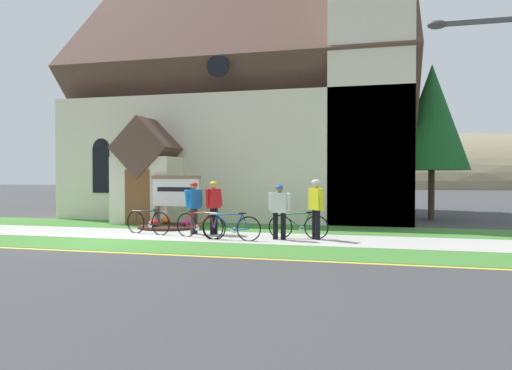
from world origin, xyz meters
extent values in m
plane|color=#3D3D3F|center=(0.00, 4.00, 0.00)|extent=(140.00, 140.00, 0.00)
cube|color=#B7B5AD|center=(1.33, 1.97, 0.01)|extent=(32.00, 2.55, 0.01)
cube|color=#427F33|center=(1.33, -0.35, 0.00)|extent=(32.00, 2.08, 0.01)
cube|color=#427F33|center=(1.33, 4.68, 0.00)|extent=(24.00, 2.87, 0.01)
cube|color=yellow|center=(1.33, -1.54, 0.00)|extent=(28.00, 0.16, 0.01)
cube|color=beige|center=(1.33, 11.35, 2.59)|extent=(14.89, 10.47, 5.18)
cube|color=brown|center=(1.33, 11.35, 6.63)|extent=(15.39, 10.66, 10.66)
cube|color=beige|center=(7.19, 7.69, 5.88)|extent=(3.15, 3.15, 11.76)
cube|color=beige|center=(-1.35, 5.31, 1.30)|extent=(2.40, 1.60, 2.60)
cube|color=brown|center=(-1.35, 5.31, 2.95)|extent=(2.40, 1.80, 2.40)
cube|color=brown|center=(-1.35, 4.49, 1.05)|extent=(1.00, 0.06, 2.10)
cube|color=black|center=(-3.88, 6.08, 2.10)|extent=(0.76, 0.06, 1.90)
cone|color=black|center=(-3.88, 6.08, 3.05)|extent=(0.80, 0.06, 0.80)
cylinder|color=black|center=(1.33, 6.08, 6.19)|extent=(0.90, 0.06, 0.90)
cube|color=#7F6047|center=(-0.50, 4.43, 0.37)|extent=(0.12, 0.12, 0.75)
cube|color=#7F6047|center=(1.03, 4.38, 0.37)|extent=(0.12, 0.12, 0.75)
cube|color=white|center=(0.26, 4.40, 1.25)|extent=(1.82, 0.14, 1.00)
cube|color=#7F6047|center=(0.26, 4.40, 1.81)|extent=(1.94, 0.19, 0.12)
cube|color=black|center=(0.26, 4.36, 1.37)|extent=(1.45, 0.06, 0.16)
cylinder|color=#382319|center=(0.26, 3.82, 0.05)|extent=(2.20, 2.20, 0.10)
ellipsoid|color=#CC338C|center=(0.88, 3.93, 0.22)|extent=(0.36, 0.36, 0.24)
ellipsoid|color=orange|center=(-0.12, 4.39, 0.22)|extent=(0.36, 0.36, 0.24)
ellipsoid|color=red|center=(-0.15, 3.40, 0.22)|extent=(0.36, 0.36, 0.24)
torus|color=black|center=(3.88, 1.27, 0.35)|extent=(0.73, 0.04, 0.73)
torus|color=black|center=(2.83, 1.27, 0.35)|extent=(0.73, 0.04, 0.73)
cylinder|color=#194CA5|center=(3.19, 1.27, 0.51)|extent=(0.57, 0.04, 0.47)
cylinder|color=#194CA5|center=(3.30, 1.27, 0.75)|extent=(0.78, 0.04, 0.06)
cylinder|color=#194CA5|center=(3.58, 1.27, 0.53)|extent=(0.26, 0.04, 0.48)
cylinder|color=#194CA5|center=(3.67, 1.27, 0.32)|extent=(0.42, 0.04, 0.09)
cylinder|color=#194CA5|center=(3.79, 1.27, 0.55)|extent=(0.22, 0.04, 0.43)
cylinder|color=#194CA5|center=(2.87, 1.27, 0.54)|extent=(0.12, 0.04, 0.39)
ellipsoid|color=black|center=(3.69, 1.27, 0.79)|extent=(0.24, 0.08, 0.05)
cylinder|color=silver|center=(2.91, 1.27, 0.75)|extent=(0.44, 0.03, 0.03)
cylinder|color=silver|center=(3.46, 1.27, 0.29)|extent=(0.18, 0.02, 0.18)
torus|color=black|center=(5.71, 2.17, 0.34)|extent=(0.72, 0.10, 0.72)
torus|color=black|center=(4.65, 2.08, 0.34)|extent=(0.72, 0.10, 0.72)
cylinder|color=#19723F|center=(5.01, 2.11, 0.50)|extent=(0.58, 0.09, 0.45)
cylinder|color=#19723F|center=(5.12, 2.12, 0.74)|extent=(0.79, 0.11, 0.08)
cylinder|color=#19723F|center=(5.40, 2.15, 0.52)|extent=(0.27, 0.06, 0.48)
cylinder|color=#19723F|center=(5.49, 2.16, 0.32)|extent=(0.43, 0.07, 0.09)
cylinder|color=#19723F|center=(5.61, 2.17, 0.55)|extent=(0.23, 0.06, 0.43)
cylinder|color=#19723F|center=(4.69, 2.08, 0.53)|extent=(0.12, 0.05, 0.38)
ellipsoid|color=black|center=(5.51, 2.16, 0.79)|extent=(0.25, 0.10, 0.05)
cylinder|color=silver|center=(4.73, 2.09, 0.73)|extent=(0.44, 0.07, 0.03)
cylinder|color=silver|center=(5.28, 2.14, 0.29)|extent=(0.18, 0.04, 0.18)
torus|color=black|center=(0.83, 1.90, 0.35)|extent=(0.73, 0.23, 0.74)
torus|color=black|center=(-0.17, 2.18, 0.35)|extent=(0.73, 0.23, 0.74)
cylinder|color=black|center=(0.17, 2.09, 0.50)|extent=(0.55, 0.19, 0.44)
cylinder|color=black|center=(0.28, 2.06, 0.73)|extent=(0.76, 0.24, 0.09)
cylinder|color=black|center=(0.54, 1.98, 0.53)|extent=(0.26, 0.10, 0.47)
cylinder|color=black|center=(0.63, 1.96, 0.33)|extent=(0.42, 0.15, 0.09)
cylinder|color=black|center=(0.74, 1.93, 0.56)|extent=(0.22, 0.09, 0.42)
cylinder|color=black|center=(-0.13, 2.17, 0.53)|extent=(0.12, 0.07, 0.36)
ellipsoid|color=black|center=(0.65, 1.95, 0.79)|extent=(0.25, 0.14, 0.05)
cylinder|color=silver|center=(-0.09, 2.16, 0.73)|extent=(0.43, 0.14, 0.03)
cylinder|color=silver|center=(0.43, 2.02, 0.30)|extent=(0.18, 0.07, 0.18)
torus|color=black|center=(1.78, 1.72, 0.35)|extent=(0.73, 0.24, 0.74)
torus|color=black|center=(2.74, 1.45, 0.35)|extent=(0.73, 0.24, 0.74)
cylinder|color=#A51E19|center=(2.41, 1.54, 0.53)|extent=(0.53, 0.19, 0.48)
cylinder|color=#A51E19|center=(2.31, 1.57, 0.75)|extent=(0.72, 0.24, 0.04)
cylinder|color=#A51E19|center=(2.06, 1.64, 0.52)|extent=(0.25, 0.10, 0.46)
cylinder|color=#A51E19|center=(1.97, 1.67, 0.33)|extent=(0.40, 0.15, 0.09)
cylinder|color=#A51E19|center=(1.87, 1.70, 0.55)|extent=(0.21, 0.09, 0.41)
cylinder|color=#A51E19|center=(2.70, 1.46, 0.55)|extent=(0.12, 0.07, 0.40)
ellipsoid|color=black|center=(1.95, 1.67, 0.78)|extent=(0.25, 0.14, 0.05)
cylinder|color=silver|center=(2.66, 1.47, 0.77)|extent=(0.43, 0.15, 0.03)
cylinder|color=silver|center=(2.16, 1.61, 0.30)|extent=(0.18, 0.07, 0.18)
cylinder|color=black|center=(5.67, 2.06, 0.44)|extent=(0.15, 0.15, 0.87)
cylinder|color=black|center=(5.77, 1.95, 0.44)|extent=(0.15, 0.15, 0.87)
cube|color=yellow|center=(5.72, 2.00, 1.19)|extent=(0.48, 0.49, 0.64)
sphere|color=beige|center=(5.72, 2.00, 1.62)|extent=(0.23, 0.23, 0.23)
ellipsoid|color=silver|center=(5.72, 2.00, 1.68)|extent=(0.37, 0.36, 0.16)
cylinder|color=yellow|center=(5.55, 2.24, 1.22)|extent=(0.09, 0.12, 0.58)
cylinder|color=yellow|center=(5.89, 1.76, 1.22)|extent=(0.09, 0.15, 0.58)
cylinder|color=black|center=(4.80, 1.74, 0.40)|extent=(0.15, 0.15, 0.79)
cylinder|color=black|center=(4.56, 1.73, 0.40)|extent=(0.15, 0.15, 0.79)
cube|color=silver|center=(4.68, 1.73, 1.08)|extent=(0.45, 0.21, 0.58)
sphere|color=#936B51|center=(4.68, 1.73, 1.47)|extent=(0.20, 0.20, 0.20)
ellipsoid|color=#1E59B2|center=(4.68, 1.73, 1.53)|extent=(0.22, 0.26, 0.14)
cylinder|color=silver|center=(4.95, 1.70, 1.11)|extent=(0.09, 0.20, 0.53)
cylinder|color=silver|center=(4.41, 1.76, 1.11)|extent=(0.09, 0.15, 0.53)
cylinder|color=black|center=(2.44, 2.52, 0.42)|extent=(0.15, 0.15, 0.84)
cylinder|color=black|center=(2.39, 2.39, 0.42)|extent=(0.15, 0.15, 0.84)
cube|color=red|center=(2.41, 2.46, 1.14)|extent=(0.35, 0.51, 0.61)
sphere|color=tan|center=(2.41, 2.46, 1.56)|extent=(0.22, 0.22, 0.22)
ellipsoid|color=gold|center=(2.41, 2.46, 1.62)|extent=(0.33, 0.31, 0.15)
cylinder|color=red|center=(2.55, 2.71, 1.17)|extent=(0.09, 0.23, 0.56)
cylinder|color=red|center=(2.28, 2.20, 1.17)|extent=(0.09, 0.17, 0.56)
cylinder|color=#2D2D33|center=(1.79, 2.43, 0.41)|extent=(0.15, 0.15, 0.82)
cylinder|color=#2D2D33|center=(1.75, 2.33, 0.41)|extent=(0.15, 0.15, 0.82)
cube|color=blue|center=(1.77, 2.38, 1.12)|extent=(0.37, 0.50, 0.60)
sphere|color=#936B51|center=(1.77, 2.38, 1.53)|extent=(0.21, 0.21, 0.21)
ellipsoid|color=red|center=(1.77, 2.38, 1.59)|extent=(0.33, 0.31, 0.15)
cylinder|color=blue|center=(1.92, 2.62, 1.15)|extent=(0.09, 0.11, 0.54)
cylinder|color=blue|center=(1.62, 2.14, 1.15)|extent=(0.09, 0.24, 0.54)
cube|color=#4C4C51|center=(9.67, -0.06, 5.38)|extent=(1.80, 0.10, 0.10)
ellipsoid|color=#3F3F44|center=(8.77, -0.06, 5.38)|extent=(0.44, 0.28, 0.20)
cylinder|color=#3D2D1E|center=(9.67, 9.57, 1.05)|extent=(0.26, 0.26, 2.11)
cone|color=#195623|center=(9.67, 9.57, 4.35)|extent=(3.11, 3.11, 4.48)
ellipsoid|color=#847A5B|center=(12.88, 74.70, 0.00)|extent=(100.99, 38.70, 18.04)
camera|label=1|loc=(7.43, -11.97, 1.87)|focal=33.72mm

